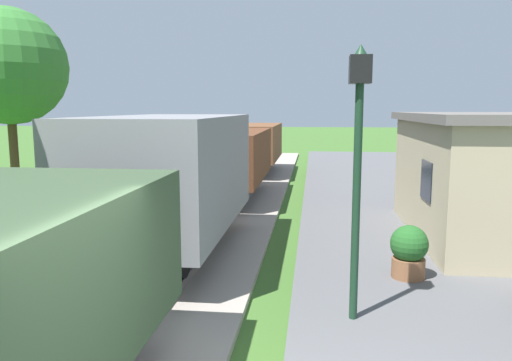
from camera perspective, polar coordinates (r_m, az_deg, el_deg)
The scene contains 5 objects.
freight_train at distance 13.23m, azimuth -6.05°, elevation 1.12°, with size 2.50×26.00×2.72m.
station_hut at distance 12.08m, azimuth 25.43°, elevation 0.49°, with size 3.50×5.80×2.78m.
potted_planter at distance 8.90m, azimuth 17.25°, elevation -7.76°, with size 0.64×0.64×0.92m.
lamp_post_near at distance 6.64m, azimuth 11.74°, elevation 5.30°, with size 0.28×0.28×3.70m.
tree_trackside_far at distance 18.04m, azimuth -26.73°, elevation 11.65°, with size 3.72×3.72×6.32m.
Camera 1 is at (0.50, -3.39, 3.14)m, focal length 34.63 mm.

